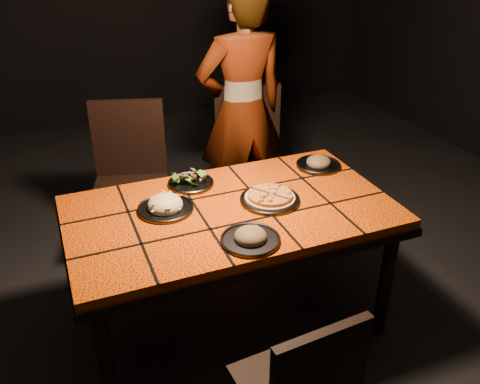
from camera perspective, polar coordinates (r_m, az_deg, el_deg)
name	(u,v)px	position (r m, az deg, el deg)	size (l,w,h in m)	color
room_shell	(229,56)	(2.24, -1.21, 15.07)	(6.04, 7.04, 3.08)	black
dining_table	(231,221)	(2.56, -1.02, -3.29)	(1.62, 0.92, 0.75)	#FF5608
chair_far_left	(130,171)	(3.33, -12.23, 2.28)	(0.57, 0.57, 1.02)	black
chair_far_right	(248,149)	(3.58, 0.96, 4.80)	(0.58, 0.58, 1.01)	black
diner	(242,111)	(3.46, 0.24, 9.06)	(0.63, 0.41, 1.73)	brown
plate_pizza	(270,198)	(2.57, 3.37, -0.68)	(0.36, 0.36, 0.04)	#3E3D43
plate_pasta	(165,206)	(2.51, -8.38, -1.55)	(0.28, 0.28, 0.09)	#3E3D43
plate_salad	(191,180)	(2.73, -5.57, 1.30)	(0.25, 0.25, 0.07)	#3E3D43
plate_mushroom_a	(250,237)	(2.25, 1.18, -5.06)	(0.27, 0.27, 0.09)	#3E3D43
plate_mushroom_b	(319,163)	(2.96, 8.81, 3.26)	(0.26, 0.26, 0.08)	#3E3D43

